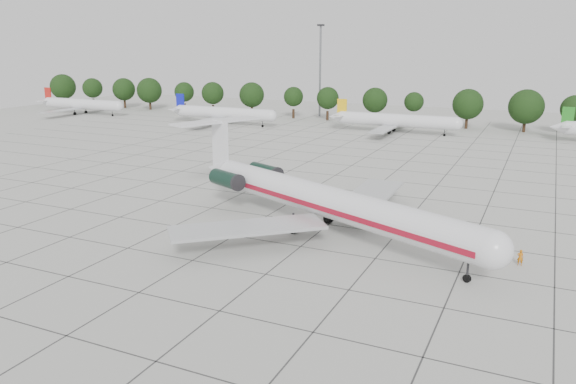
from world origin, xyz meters
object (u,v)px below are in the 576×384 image
main_airliner (316,198)px  bg_airliner_c (395,121)px  bg_airliner_b (223,113)px  floodlight_mast (320,66)px  bg_airliner_a (82,104)px  ground_crew (520,257)px

main_airliner → bg_airliner_c: bearing=121.5°
bg_airliner_b → floodlight_mast: (16.33, 26.04, 11.37)m
bg_airliner_a → floodlight_mast: bearing=21.0°
bg_airliner_b → floodlight_mast: bearing=57.9°
bg_airliner_c → floodlight_mast: bearing=142.4°
main_airliner → bg_airliner_b: (-53.58, 68.18, -0.81)m
bg_airliner_a → bg_airliner_c: same height
bg_airliner_a → floodlight_mast: (65.49, 25.11, 11.37)m
bg_airliner_a → floodlight_mast: floodlight_mast is taller
bg_airliner_b → bg_airliner_c: 44.12m
bg_airliner_a → bg_airliner_b: (49.16, -0.93, 0.00)m
ground_crew → bg_airliner_b: bearing=-44.7°
floodlight_mast → bg_airliner_b: bearing=-122.1°
bg_airliner_b → main_airliner: bearing=-51.8°
ground_crew → bg_airliner_a: size_ratio=0.06×
bg_airliner_b → bg_airliner_c: size_ratio=1.00×
main_airliner → floodlight_mast: 101.86m
ground_crew → bg_airliner_a: 143.15m
bg_airliner_b → bg_airliner_c: same height
ground_crew → floodlight_mast: bearing=-60.3°
ground_crew → floodlight_mast: (-58.93, 95.86, 13.49)m
ground_crew → bg_airliner_c: (-31.41, 74.66, 2.12)m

